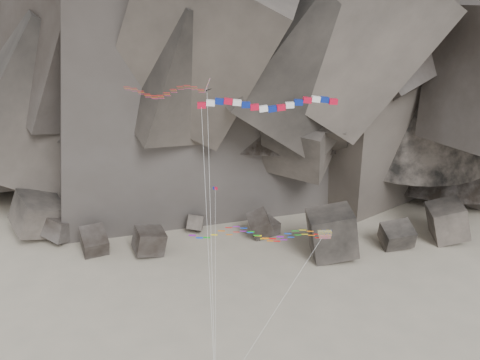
# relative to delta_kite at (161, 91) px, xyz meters

# --- Properties ---
(boulder_field) EXTENTS (78.33, 14.82, 9.56)m
(boulder_field) POSITION_rel_delta_kite_xyz_m (3.65, 27.38, -28.59)
(boulder_field) COLOR #47423F
(boulder_field) RESTS_ON ground
(delta_kite) EXTENTS (10.40, 11.83, 30.89)m
(delta_kite) POSITION_rel_delta_kite_xyz_m (0.00, 0.00, 0.00)
(delta_kite) COLOR red
(delta_kite) RESTS_ON ground
(banner_kite) EXTENTS (13.63, 10.30, 29.26)m
(banner_kite) POSITION_rel_delta_kite_xyz_m (10.72, -1.89, -0.86)
(banner_kite) COLOR red
(banner_kite) RESTS_ON ground
(parafoil_kite) EXTENTS (15.30, 8.50, 15.79)m
(parafoil_kite) POSITION_rel_delta_kite_xyz_m (9.43, -2.76, -14.25)
(parafoil_kite) COLOR #DCBD0C
(parafoil_kite) RESTS_ON ground
(pennant_kite) EXTENTS (0.79, 7.82, 20.32)m
(pennant_kite) POSITION_rel_delta_kite_xyz_m (5.75, -5.16, -14.67)
(pennant_kite) COLOR red
(pennant_kite) RESTS_ON ground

